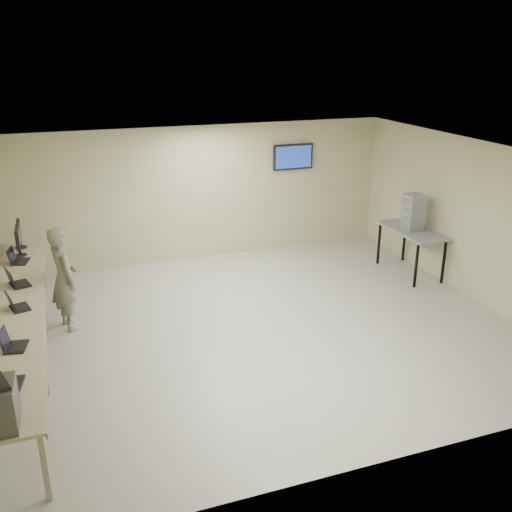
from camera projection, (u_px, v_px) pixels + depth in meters
name	position (u px, v px, depth m)	size (l,w,h in m)	color
room	(261.00, 243.00, 8.88)	(8.01, 7.01, 2.81)	#BABAB1
workbench	(17.00, 313.00, 7.90)	(0.76, 6.00, 0.90)	beige
laptop_0	(1.00, 382.00, 6.00)	(0.38, 0.44, 0.31)	black
laptop_1	(11.00, 344.00, 6.80)	(0.33, 0.37, 0.26)	black
laptop_2	(16.00, 305.00, 7.82)	(0.34, 0.37, 0.25)	black
laptop_3	(16.00, 281.00, 8.58)	(0.38, 0.41, 0.27)	black
laptop_4	(17.00, 259.00, 9.48)	(0.35, 0.38, 0.26)	black
monitor_near	(18.00, 240.00, 9.72)	(0.22, 0.49, 0.49)	black
monitor_far	(19.00, 232.00, 10.11)	(0.22, 0.49, 0.48)	black
soldier	(64.00, 279.00, 8.98)	(0.62, 0.41, 1.71)	#5E634C
side_table	(412.00, 233.00, 11.19)	(0.71, 1.53, 0.92)	gray
storage_bins	(413.00, 212.00, 11.03)	(0.33, 0.37, 0.70)	gray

